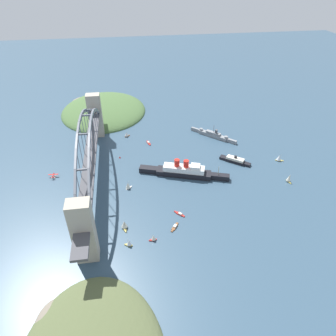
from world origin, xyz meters
name	(u,v)px	position (x,y,z in m)	size (l,w,h in m)	color
ground_plane	(95,181)	(0.00, 0.00, 0.00)	(1400.00, 1400.00, 0.00)	#334C60
harbor_arch_bridge	(91,156)	(0.00, 0.00, 31.43)	(261.63, 16.92, 69.58)	#ADA38E
headland_west_shore	(103,111)	(-178.20, 4.01, 0.00)	(147.58, 126.83, 25.97)	#476638
ocean_liner	(183,171)	(4.96, 94.93, 5.57)	(38.51, 95.13, 19.53)	black
naval_cruiser	(214,135)	(-72.96, 150.54, 3.10)	(49.22, 50.36, 17.10)	gray
harbor_ferry_steamer	(235,160)	(-11.81, 158.92, 2.52)	(27.55, 32.30, 8.18)	black
seaplane_taxiing_near_bridge	(53,176)	(-12.89, -44.20, 1.87)	(8.14, 10.30, 4.65)	#B7B7B2
small_boat_0	(289,178)	(32.51, 202.77, 4.41)	(8.08, 5.07, 9.32)	gold
small_boat_1	(149,143)	(-69.34, 64.32, 0.70)	(11.78, 4.74, 1.93)	#B2231E
small_boat_2	(127,134)	(-91.03, 37.41, 3.52)	(6.12, 7.31, 7.44)	brown
small_boat_3	(279,158)	(-6.82, 210.48, 3.96)	(6.51, 9.24, 8.61)	gold
small_boat_4	(153,237)	(91.56, 52.67, 3.33)	(3.90, 6.71, 7.12)	#B2231E
small_boat_5	(128,185)	(18.98, 34.68, 4.25)	(6.70, 7.37, 9.17)	silver
small_boat_6	(124,224)	(73.71, 29.14, 4.32)	(9.78, 6.00, 9.17)	gold
small_boat_7	(129,243)	(94.33, 32.20, 3.64)	(4.80, 6.68, 7.81)	gold
small_boat_8	(180,214)	(64.32, 80.02, 0.68)	(9.58, 9.08, 1.92)	#B2231E
small_boat_9	(175,227)	(79.71, 72.74, 0.66)	(10.95, 8.59, 1.85)	brown
channel_marker_buoy	(120,157)	(-40.34, 27.35, 1.12)	(2.20, 2.20, 2.75)	red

